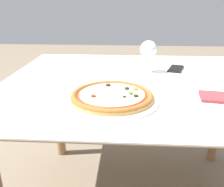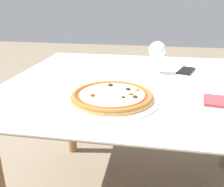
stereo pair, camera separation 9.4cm
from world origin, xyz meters
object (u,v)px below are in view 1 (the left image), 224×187
Objects in this scene: fork at (42,73)px; wine_glass_far_left at (148,50)px; pizza_plate at (112,97)px; cell_phone at (176,69)px; dining_table at (142,96)px.

wine_glass_far_left is (0.55, 0.07, 0.12)m from fork.
fork is at bearing 138.84° from pizza_plate.
fork is 1.02× the size of wine_glass_far_left.
fork is (-0.39, 0.34, -0.01)m from pizza_plate.
wine_glass_far_left reaches higher than cell_phone.
wine_glass_far_left is at bearing 68.20° from pizza_plate.
wine_glass_far_left is at bearing 7.30° from fork.
pizza_plate is (-0.13, -0.26, 0.10)m from dining_table.
wine_glass_far_left is at bearing -160.76° from cell_phone.
cell_phone is at bearing 19.24° from wine_glass_far_left.
dining_table is at bearing 63.26° from pizza_plate.
pizza_plate is 0.51m from fork.
wine_glass_far_left is (0.03, 0.15, 0.20)m from dining_table.
cell_phone is at bearing 55.11° from pizza_plate.
fork is 0.72m from cell_phone.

